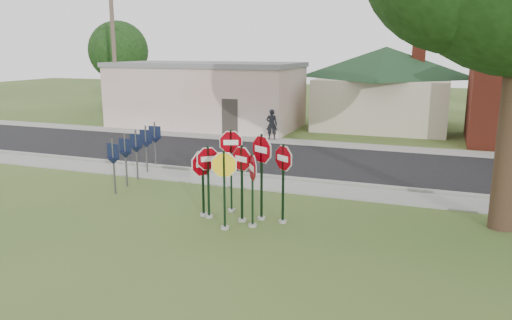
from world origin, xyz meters
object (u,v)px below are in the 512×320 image
at_px(stop_sign_yellow, 224,180).
at_px(pedestrian, 272,124).
at_px(stop_sign_left, 208,173).
at_px(stop_sign_center, 242,174).
at_px(utility_pole_near, 114,50).

height_order(stop_sign_yellow, pedestrian, stop_sign_yellow).
bearing_deg(stop_sign_left, stop_sign_center, 2.24).
relative_size(stop_sign_center, stop_sign_yellow, 1.01).
bearing_deg(stop_sign_center, stop_sign_left, -177.76).
distance_m(stop_sign_center, stop_sign_left, 1.08).
height_order(stop_sign_left, pedestrian, stop_sign_left).
bearing_deg(pedestrian, stop_sign_left, 85.74).
bearing_deg(stop_sign_center, pedestrian, 105.17).
height_order(stop_sign_yellow, stop_sign_left, stop_sign_yellow).
bearing_deg(utility_pole_near, pedestrian, -3.44).
height_order(utility_pole_near, pedestrian, utility_pole_near).
xyz_separation_m(stop_sign_center, utility_pole_near, (-14.32, 13.80, 3.50)).
xyz_separation_m(stop_sign_left, pedestrian, (-2.49, 13.19, -0.49)).
bearing_deg(utility_pole_near, stop_sign_center, -43.94).
bearing_deg(stop_sign_yellow, pedestrian, 103.52).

